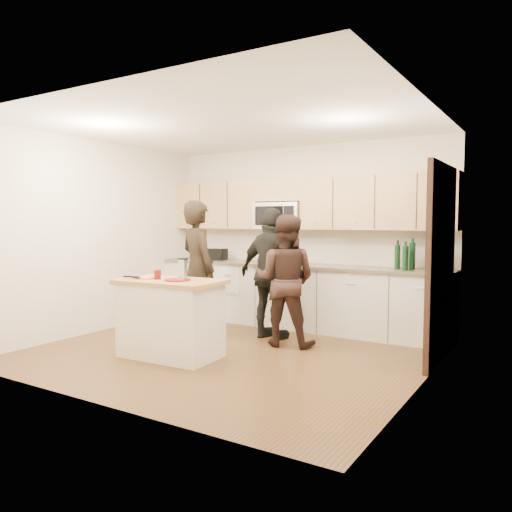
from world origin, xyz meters
The scene contains 21 objects.
floor centered at (0.00, 0.00, 0.00)m, with size 4.50×4.50×0.00m, color brown.
room_shell centered at (0.00, 0.00, 1.73)m, with size 4.52×4.02×2.71m.
back_cabinetry centered at (0.00, 1.69, 0.47)m, with size 4.50×0.66×0.94m.
upper_cabinetry centered at (0.03, 1.83, 1.84)m, with size 4.50×0.33×0.75m.
microwave centered at (-0.31, 1.80, 1.65)m, with size 0.76×0.41×0.40m.
doorway centered at (2.23, 0.90, 1.16)m, with size 0.06×1.25×2.20m.
framed_picture centered at (1.95, 1.98, 1.28)m, with size 0.30×0.03×0.38m.
dish_towel centered at (-0.95, 1.50, 0.80)m, with size 0.34×0.60×0.48m.
island centered at (-0.46, -0.53, 0.45)m, with size 1.24×0.76×0.90m.
red_plate centered at (-0.33, -0.55, 0.91)m, with size 0.30×0.30×0.02m, color maroon.
box_grater centered at (-0.30, -0.50, 1.04)m, with size 0.10×0.06×0.24m.
drink_glass centered at (-0.62, -0.57, 0.95)m, with size 0.08×0.08×0.11m, color maroon.
cutting_board centered at (-0.78, -0.62, 0.91)m, with size 0.23×0.16×0.02m, color #B48A4B.
tongs centered at (-0.90, -0.71, 0.92)m, with size 0.23×0.03×0.02m, color black.
knife centered at (-0.85, -0.79, 0.92)m, with size 0.17×0.02×0.01m, color silver.
toaster centered at (-1.41, 1.67, 1.03)m, with size 0.29×0.21×0.19m.
bottle_cluster centered at (1.72, 1.69, 1.12)m, with size 0.69×0.33×0.41m.
orchid centered at (2.10, 1.72, 1.15)m, with size 0.23×0.19×0.43m, color #2E732E.
woman_left centered at (-0.83, 0.44, 0.92)m, with size 0.67×0.44×1.85m, color black.
woman_center centered at (0.40, 0.65, 0.83)m, with size 0.80×0.63×1.65m, color black.
woman_right centered at (0.08, 0.86, 0.88)m, with size 1.03×0.43×1.75m, color black.
Camera 1 is at (3.37, -4.85, 1.58)m, focal length 35.00 mm.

